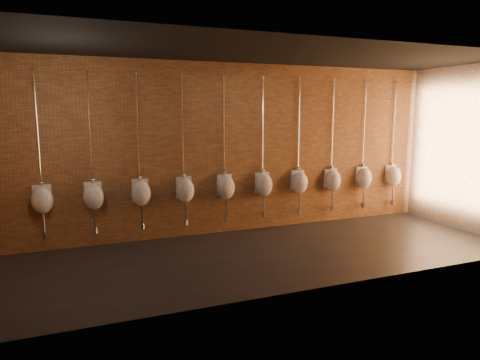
% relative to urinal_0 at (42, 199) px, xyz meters
% --- Properties ---
extents(ground, '(8.50, 8.50, 0.00)m').
position_rel_urinal_0_xyz_m(ground, '(3.43, -1.38, -0.90)').
color(ground, black).
rests_on(ground, ground).
extents(room_shell, '(8.54, 3.04, 3.22)m').
position_rel_urinal_0_xyz_m(room_shell, '(3.43, -1.38, 1.11)').
color(room_shell, black).
rests_on(room_shell, ground).
extents(urinal_0, '(0.34, 0.29, 2.71)m').
position_rel_urinal_0_xyz_m(urinal_0, '(0.00, 0.00, 0.00)').
color(urinal_0, silver).
rests_on(urinal_0, ground).
extents(urinal_1, '(0.34, 0.29, 2.71)m').
position_rel_urinal_0_xyz_m(urinal_1, '(0.79, 0.00, 0.00)').
color(urinal_1, silver).
rests_on(urinal_1, ground).
extents(urinal_2, '(0.34, 0.29, 2.71)m').
position_rel_urinal_0_xyz_m(urinal_2, '(1.58, 0.00, 0.00)').
color(urinal_2, silver).
rests_on(urinal_2, ground).
extents(urinal_3, '(0.34, 0.29, 2.71)m').
position_rel_urinal_0_xyz_m(urinal_3, '(2.37, 0.00, 0.00)').
color(urinal_3, silver).
rests_on(urinal_3, ground).
extents(urinal_4, '(0.34, 0.29, 2.71)m').
position_rel_urinal_0_xyz_m(urinal_4, '(3.16, 0.00, 0.00)').
color(urinal_4, silver).
rests_on(urinal_4, ground).
extents(urinal_5, '(0.34, 0.29, 2.71)m').
position_rel_urinal_0_xyz_m(urinal_5, '(3.95, 0.00, 0.00)').
color(urinal_5, silver).
rests_on(urinal_5, ground).
extents(urinal_6, '(0.34, 0.29, 2.71)m').
position_rel_urinal_0_xyz_m(urinal_6, '(4.74, 0.00, 0.00)').
color(urinal_6, silver).
rests_on(urinal_6, ground).
extents(urinal_7, '(0.34, 0.29, 2.71)m').
position_rel_urinal_0_xyz_m(urinal_7, '(5.53, 0.00, 0.00)').
color(urinal_7, silver).
rests_on(urinal_7, ground).
extents(urinal_8, '(0.34, 0.29, 2.71)m').
position_rel_urinal_0_xyz_m(urinal_8, '(6.32, 0.00, 0.00)').
color(urinal_8, silver).
rests_on(urinal_8, ground).
extents(urinal_9, '(0.34, 0.29, 2.71)m').
position_rel_urinal_0_xyz_m(urinal_9, '(7.10, 0.00, 0.00)').
color(urinal_9, silver).
rests_on(urinal_9, ground).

